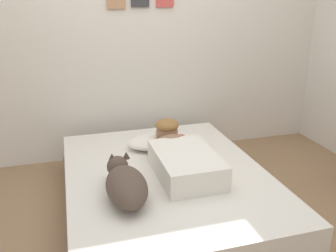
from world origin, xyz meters
TOP-DOWN VIEW (x-y plane):
  - ground_plane at (0.00, 0.00)m, footprint 11.72×11.72m
  - back_wall at (-0.00, 1.47)m, footprint 3.86×0.12m
  - bed at (-0.08, 0.28)m, footprint 1.51×1.93m
  - pillow at (-0.02, 0.74)m, footprint 0.52×0.32m
  - person_lying at (0.04, 0.32)m, footprint 0.43×0.92m
  - dog at (-0.43, -0.01)m, footprint 0.26×0.57m
  - coffee_cup at (0.19, 0.77)m, footprint 0.12×0.09m
  - cell_phone at (0.00, -0.05)m, footprint 0.07×0.14m

SIDE VIEW (x-z plane):
  - ground_plane at x=0.00m, z-range 0.00..0.00m
  - bed at x=-0.08m, z-range 0.00..0.33m
  - cell_phone at x=0.00m, z-range 0.33..0.34m
  - coffee_cup at x=0.19m, z-range 0.33..0.40m
  - pillow at x=-0.02m, z-range 0.33..0.44m
  - dog at x=-0.43m, z-range 0.33..0.54m
  - person_lying at x=0.04m, z-range 0.30..0.57m
  - back_wall at x=0.00m, z-range 0.00..2.50m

